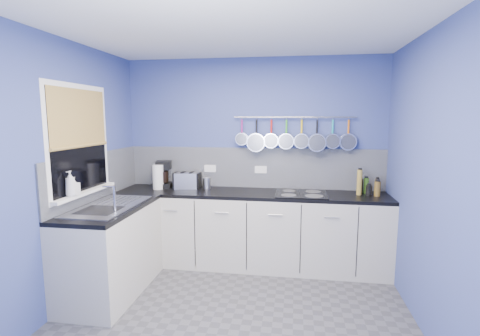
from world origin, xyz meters
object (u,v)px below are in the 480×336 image
(canister, at_px, (207,183))
(soap_bottle_a, at_px, (70,184))
(paper_towel, at_px, (158,177))
(toaster, at_px, (187,180))
(coffee_maker, at_px, (163,175))
(soap_bottle_b, at_px, (74,186))
(hob, at_px, (301,194))

(canister, bearing_deg, soap_bottle_a, -127.62)
(soap_bottle_a, relative_size, canister, 1.74)
(paper_towel, xyz_separation_m, toaster, (0.34, 0.10, -0.05))
(coffee_maker, bearing_deg, canister, -8.69)
(soap_bottle_a, height_order, paper_towel, soap_bottle_a)
(soap_bottle_b, relative_size, hob, 0.30)
(soap_bottle_a, distance_m, coffee_maker, 1.31)
(canister, bearing_deg, toaster, -178.58)
(paper_towel, bearing_deg, soap_bottle_a, -108.56)
(canister, xyz_separation_m, hob, (1.15, -0.15, -0.06))
(coffee_maker, height_order, canister, coffee_maker)
(soap_bottle_b, height_order, canister, soap_bottle_b)
(soap_bottle_b, bearing_deg, toaster, 58.80)
(paper_towel, bearing_deg, canister, 10.70)
(soap_bottle_b, distance_m, canister, 1.56)
(paper_towel, distance_m, coffee_maker, 0.09)
(paper_towel, xyz_separation_m, coffee_maker, (0.04, 0.08, 0.02))
(soap_bottle_a, xyz_separation_m, canister, (0.97, 1.26, -0.20))
(soap_bottle_a, height_order, soap_bottle_b, soap_bottle_a)
(coffee_maker, distance_m, canister, 0.56)
(hob, bearing_deg, canister, 172.38)
(soap_bottle_a, relative_size, hob, 0.41)
(coffee_maker, height_order, hob, coffee_maker)
(soap_bottle_b, height_order, paper_towel, soap_bottle_b)
(coffee_maker, distance_m, hob, 1.72)
(soap_bottle_b, bearing_deg, coffee_maker, 70.29)
(toaster, distance_m, canister, 0.25)
(soap_bottle_a, xyz_separation_m, soap_bottle_b, (0.00, 0.05, -0.03))
(paper_towel, height_order, canister, paper_towel)
(canister, bearing_deg, coffee_maker, -177.00)
(soap_bottle_a, bearing_deg, canister, 52.38)
(toaster, relative_size, hob, 0.52)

